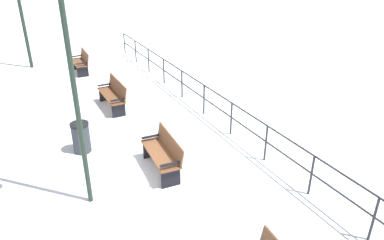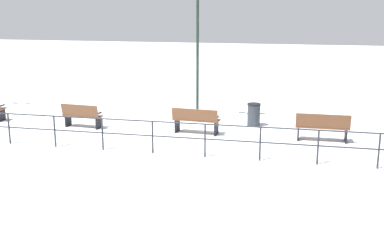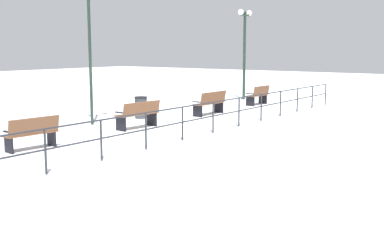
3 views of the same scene
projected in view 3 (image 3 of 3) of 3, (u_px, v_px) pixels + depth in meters
The scene contains 9 objects.
ground_plane at pixel (135, 128), 16.11m from camera, with size 80.00×80.00×0.00m, color white.
bench_nearest at pixel (258, 95), 22.60m from camera, with size 0.58×1.37×0.91m.
bench_second at pixel (210, 103), 19.23m from camera, with size 0.53×1.69×0.94m.
bench_third at pixel (138, 114), 15.95m from camera, with size 0.67×1.63×0.91m.
bench_fourth at pixel (32, 133), 12.61m from camera, with size 0.60×1.47×0.87m.
lamppost_near at pixel (245, 39), 24.67m from camera, with size 0.29×1.13×4.58m.
lamppost_middle at pixel (89, 11), 16.28m from camera, with size 0.29×1.10×5.35m.
waterfront_railing at pixel (198, 115), 14.49m from camera, with size 0.05×20.53×1.00m.
trash_bin at pixel (141, 107), 18.32m from camera, with size 0.48×0.48×0.83m.
Camera 3 is at (-10.98, 11.65, 2.65)m, focal length 45.11 mm.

